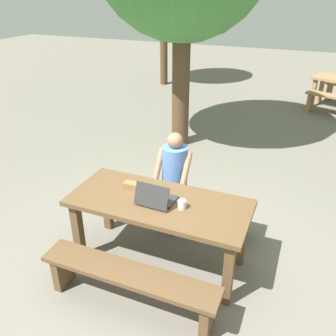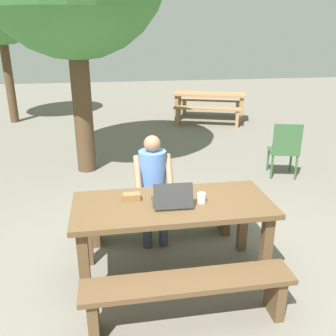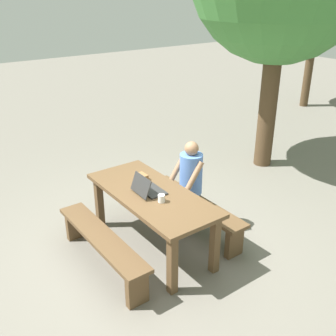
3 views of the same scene
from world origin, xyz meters
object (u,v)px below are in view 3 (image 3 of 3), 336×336
at_px(coffee_mug, 161,198).
at_px(laptop, 148,188).
at_px(small_pouch, 142,176).
at_px(person_seated, 189,179).
at_px(picnic_table_front, 151,201).

bearing_deg(coffee_mug, laptop, -179.31).
bearing_deg(coffee_mug, small_pouch, 166.46).
relative_size(laptop, person_seated, 0.30).
height_order(picnic_table_front, laptop, laptop).
bearing_deg(laptop, small_pouch, -21.39).
relative_size(picnic_table_front, small_pouch, 11.72).
distance_m(picnic_table_front, coffee_mug, 0.31).
height_order(coffee_mug, person_seated, person_seated).
distance_m(picnic_table_front, person_seated, 0.67).
relative_size(small_pouch, coffee_mug, 1.74).
distance_m(coffee_mug, person_seated, 0.79).
bearing_deg(picnic_table_front, coffee_mug, -8.14).
xyz_separation_m(laptop, small_pouch, (-0.36, 0.16, -0.02)).
distance_m(laptop, coffee_mug, 0.28).
bearing_deg(picnic_table_front, laptop, -110.74).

